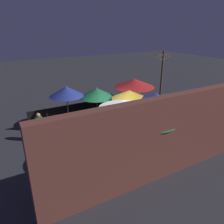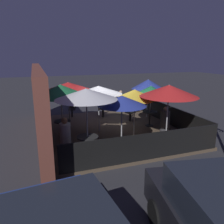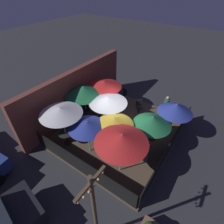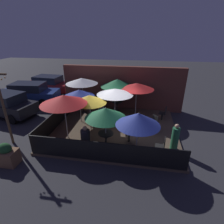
# 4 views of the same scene
# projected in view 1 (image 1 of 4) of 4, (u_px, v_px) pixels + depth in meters

# --- Properties ---
(ground_plane) EXTENTS (60.00, 60.00, 0.00)m
(ground_plane) POSITION_uv_depth(u_px,v_px,m) (112.00, 140.00, 10.73)
(ground_plane) COLOR #2D2D33
(patio_deck) EXTENTS (6.91, 6.08, 0.12)m
(patio_deck) POSITION_uv_depth(u_px,v_px,m) (112.00, 138.00, 10.71)
(patio_deck) COLOR brown
(patio_deck) RESTS_ON ground_plane
(building_wall) EXTENTS (8.51, 0.36, 3.10)m
(building_wall) POSITION_uv_depth(u_px,v_px,m) (158.00, 140.00, 7.52)
(building_wall) COLOR brown
(building_wall) RESTS_ON ground_plane
(fence_front) EXTENTS (6.71, 0.05, 0.95)m
(fence_front) POSITION_uv_depth(u_px,v_px,m) (87.00, 109.00, 12.94)
(fence_front) COLOR black
(fence_front) RESTS_ON patio_deck
(fence_side_left) EXTENTS (0.05, 5.88, 0.95)m
(fence_side_left) POSITION_uv_depth(u_px,v_px,m) (165.00, 115.00, 12.08)
(fence_side_left) COLOR black
(fence_side_left) RESTS_ON patio_deck
(patio_umbrella_0) EXTENTS (1.89, 1.89, 2.02)m
(patio_umbrella_0) POSITION_uv_depth(u_px,v_px,m) (97.00, 93.00, 11.65)
(patio_umbrella_0) COLOR #B2B2B7
(patio_umbrella_0) RESTS_ON patio_deck
(patio_umbrella_1) EXTENTS (2.23, 2.23, 2.29)m
(patio_umbrella_1) POSITION_uv_depth(u_px,v_px,m) (149.00, 114.00, 8.11)
(patio_umbrella_1) COLOR #B2B2B7
(patio_umbrella_1) RESTS_ON patio_deck
(patio_umbrella_2) EXTENTS (2.08, 2.08, 2.41)m
(patio_umbrella_2) POSITION_uv_depth(u_px,v_px,m) (182.00, 96.00, 9.54)
(patio_umbrella_2) COLOR #B2B2B7
(patio_umbrella_2) RESTS_ON patio_deck
(patio_umbrella_3) EXTENTS (2.26, 2.26, 2.35)m
(patio_umbrella_3) POSITION_uv_depth(u_px,v_px,m) (134.00, 83.00, 12.15)
(patio_umbrella_3) COLOR #B2B2B7
(patio_umbrella_3) RESTS_ON patio_deck
(patio_umbrella_4) EXTENTS (2.17, 2.17, 2.21)m
(patio_umbrella_4) POSITION_uv_depth(u_px,v_px,m) (112.00, 117.00, 7.92)
(patio_umbrella_4) COLOR #B2B2B7
(patio_umbrella_4) RESTS_ON patio_deck
(patio_umbrella_5) EXTENTS (2.13, 2.13, 2.13)m
(patio_umbrella_5) POSITION_uv_depth(u_px,v_px,m) (123.00, 104.00, 9.44)
(patio_umbrella_5) COLOR #B2B2B7
(patio_umbrella_5) RESTS_ON patio_deck
(patio_umbrella_6) EXTENTS (1.80, 1.80, 2.04)m
(patio_umbrella_6) POSITION_uv_depth(u_px,v_px,m) (156.00, 97.00, 10.66)
(patio_umbrella_6) COLOR #B2B2B7
(patio_umbrella_6) RESTS_ON patio_deck
(patio_umbrella_7) EXTENTS (1.80, 1.80, 2.08)m
(patio_umbrella_7) POSITION_uv_depth(u_px,v_px,m) (129.00, 94.00, 11.00)
(patio_umbrella_7) COLOR #B2B2B7
(patio_umbrella_7) RESTS_ON patio_deck
(patio_umbrella_8) EXTENTS (1.81, 1.81, 2.16)m
(patio_umbrella_8) POSITION_uv_depth(u_px,v_px,m) (66.00, 91.00, 11.44)
(patio_umbrella_8) COLOR #B2B2B7
(patio_umbrella_8) RESTS_ON patio_deck
(dining_table_0) EXTENTS (0.73, 0.73, 0.74)m
(dining_table_0) POSITION_uv_depth(u_px,v_px,m) (97.00, 113.00, 12.09)
(dining_table_0) COLOR black
(dining_table_0) RESTS_ON patio_deck
(dining_table_1) EXTENTS (0.71, 0.71, 0.71)m
(dining_table_1) POSITION_uv_depth(u_px,v_px,m) (147.00, 149.00, 8.66)
(dining_table_1) COLOR black
(dining_table_1) RESTS_ON patio_deck
(dining_table_2) EXTENTS (0.75, 0.75, 0.74)m
(dining_table_2) POSITION_uv_depth(u_px,v_px,m) (177.00, 130.00, 10.14)
(dining_table_2) COLOR black
(dining_table_2) RESTS_ON patio_deck
(patio_chair_0) EXTENTS (0.45, 0.45, 0.94)m
(patio_chair_0) POSITION_uv_depth(u_px,v_px,m) (50.00, 121.00, 11.21)
(patio_chair_0) COLOR black
(patio_chair_0) RESTS_ON patio_deck
(patio_chair_1) EXTENTS (0.56, 0.56, 0.96)m
(patio_chair_1) POSITION_uv_depth(u_px,v_px,m) (68.00, 137.00, 9.60)
(patio_chair_1) COLOR black
(patio_chair_1) RESTS_ON patio_deck
(patio_chair_2) EXTENTS (0.50, 0.50, 0.91)m
(patio_chair_2) POSITION_uv_depth(u_px,v_px,m) (65.00, 160.00, 8.01)
(patio_chair_2) COLOR black
(patio_chair_2) RESTS_ON patio_deck
(patio_chair_3) EXTENTS (0.55, 0.55, 0.93)m
(patio_chair_3) POSITION_uv_depth(u_px,v_px,m) (83.00, 123.00, 11.09)
(patio_chair_3) COLOR black
(patio_chair_3) RESTS_ON patio_deck
(patron_0) EXTENTS (0.58, 0.58, 1.16)m
(patron_0) POSITION_uv_depth(u_px,v_px,m) (109.00, 110.00, 12.77)
(patron_0) COLOR #333338
(patron_0) RESTS_ON patio_deck
(patron_1) EXTENTS (0.56, 0.56, 1.18)m
(patron_1) POSITION_uv_depth(u_px,v_px,m) (169.00, 143.00, 9.16)
(patron_1) COLOR silver
(patron_1) RESTS_ON patio_deck
(patron_2) EXTENTS (0.47, 0.47, 1.33)m
(patron_2) POSITION_uv_depth(u_px,v_px,m) (40.00, 127.00, 10.37)
(patron_2) COLOR #236642
(patron_2) RESTS_ON patio_deck
(planter_box) EXTENTS (0.87, 0.61, 1.02)m
(planter_box) POSITION_uv_depth(u_px,v_px,m) (136.00, 98.00, 15.41)
(planter_box) COLOR brown
(planter_box) RESTS_ON ground_plane
(light_post) EXTENTS (1.10, 0.12, 3.79)m
(light_post) POSITION_uv_depth(u_px,v_px,m) (162.00, 77.00, 14.03)
(light_post) COLOR brown
(light_post) RESTS_ON ground_plane
(parked_car_0) EXTENTS (4.06, 2.35, 1.62)m
(parked_car_0) POSITION_uv_depth(u_px,v_px,m) (222.00, 103.00, 13.30)
(parked_car_0) COLOR black
(parked_car_0) RESTS_ON ground_plane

